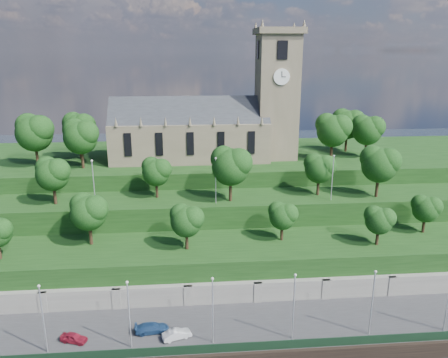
{
  "coord_description": "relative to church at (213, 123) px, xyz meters",
  "views": [
    {
      "loc": [
        -4.59,
        -43.71,
        36.86
      ],
      "look_at": [
        1.74,
        30.0,
        15.07
      ],
      "focal_mm": 35.0,
      "sensor_mm": 36.0,
      "label": 1
    }
  ],
  "objects": [
    {
      "name": "promenade",
      "position": [
        -0.79,
        -39.98,
        -21.52
      ],
      "size": [
        160.0,
        12.0,
        2.0
      ],
      "primitive_type": "cube",
      "color": "#2D2D30",
      "rests_on": "ground"
    },
    {
      "name": "lamp_posts_upper",
      "position": [
        -0.79,
        -19.98,
        -5.9
      ],
      "size": [
        40.36,
        0.36,
        8.03
      ],
      "color": "#B2B2B7",
      "rests_on": "embankment_upper"
    },
    {
      "name": "car_left",
      "position": [
        -20.04,
        -41.83,
        -19.94
      ],
      "size": [
        3.67,
        2.38,
        1.16
      ],
      "primitive_type": "imported",
      "rotation": [
        0.0,
        0.0,
        1.25
      ],
      "color": "maroon",
      "rests_on": "promenade"
    },
    {
      "name": "fence",
      "position": [
        -0.79,
        -45.38,
        -19.92
      ],
      "size": [
        160.0,
        0.1,
        1.2
      ],
      "primitive_type": "cube",
      "color": "black",
      "rests_on": "promenade"
    },
    {
      "name": "car_right",
      "position": [
        -10.49,
        -40.71,
        -19.89
      ],
      "size": [
        4.49,
        2.15,
        1.26
      ],
      "primitive_type": "imported",
      "rotation": [
        0.0,
        0.0,
        1.66
      ],
      "color": "navy",
      "rests_on": "promenade"
    },
    {
      "name": "hilltop",
      "position": [
        -0.79,
        4.02,
        -15.02
      ],
      "size": [
        160.0,
        32.0,
        15.0
      ],
      "primitive_type": "cube",
      "color": "#143411",
      "rests_on": "ground"
    },
    {
      "name": "embankment_lower",
      "position": [
        -0.79,
        -27.98,
        -18.52
      ],
      "size": [
        160.0,
        12.0,
        8.0
      ],
      "primitive_type": "cube",
      "color": "#143411",
      "rests_on": "ground"
    },
    {
      "name": "embankment_upper",
      "position": [
        -0.79,
        -16.98,
        -16.52
      ],
      "size": [
        160.0,
        10.0,
        12.0
      ],
      "primitive_type": "cube",
      "color": "#143411",
      "rests_on": "ground"
    },
    {
      "name": "car_middle",
      "position": [
        -7.28,
        -42.25,
        -19.92
      ],
      "size": [
        3.89,
        2.38,
        1.21
      ],
      "primitive_type": "imported",
      "rotation": [
        0.0,
        0.0,
        1.89
      ],
      "color": "#B2B3B8",
      "rests_on": "promenade"
    },
    {
      "name": "trees_lower",
      "position": [
        -2.92,
        -27.73,
        -9.76
      ],
      "size": [
        70.56,
        8.92,
        8.2
      ],
      "color": "black",
      "rests_on": "embankment_lower"
    },
    {
      "name": "church",
      "position": [
        0.0,
        0.0,
        0.0
      ],
      "size": [
        38.6,
        12.35,
        27.6
      ],
      "color": "brown",
      "rests_on": "hilltop"
    },
    {
      "name": "lamp_posts_promenade",
      "position": [
        -2.79,
        -43.48,
        -15.35
      ],
      "size": [
        60.36,
        0.36,
        9.08
      ],
      "color": "#B2B2B7",
      "rests_on": "promenade"
    },
    {
      "name": "trees_upper",
      "position": [
        3.87,
        -18.13,
        -4.68
      ],
      "size": [
        61.93,
        8.61,
        9.54
      ],
      "color": "black",
      "rests_on": "embankment_upper"
    },
    {
      "name": "trees_hilltop",
      "position": [
        -2.4,
        -1.72,
        -0.91
      ],
      "size": [
        74.19,
        16.4,
        10.39
      ],
      "color": "black",
      "rests_on": "hilltop"
    },
    {
      "name": "retaining_wall",
      "position": [
        -0.79,
        -34.01,
        -20.02
      ],
      "size": [
        160.0,
        2.1,
        5.0
      ],
      "color": "slate",
      "rests_on": "ground"
    }
  ]
}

